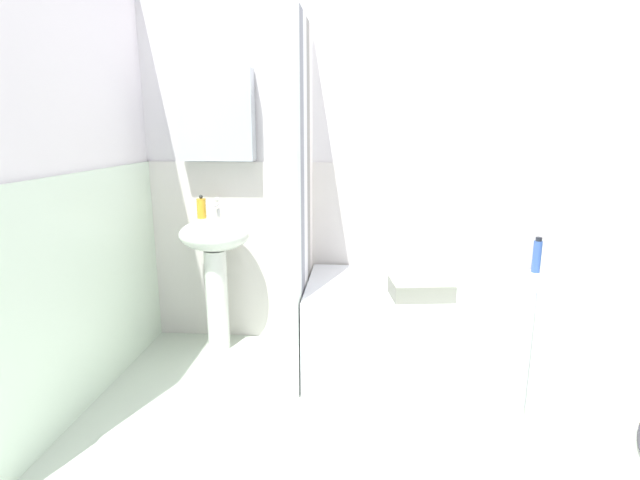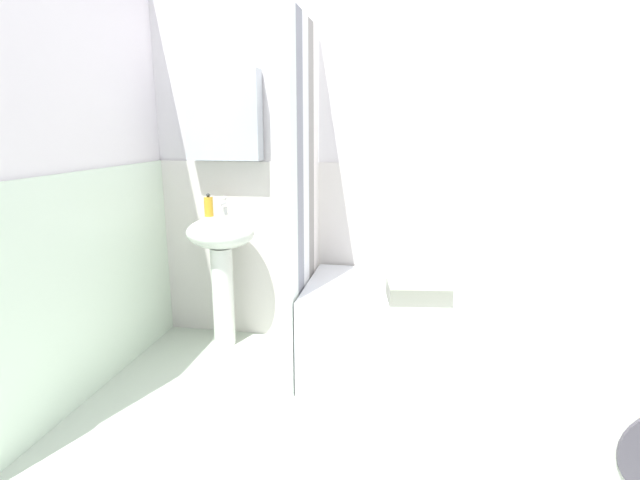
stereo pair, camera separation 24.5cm
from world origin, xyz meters
name	(u,v)px [view 2 (the right image)]	position (x,y,z in m)	size (l,w,h in m)	color
ground_plane	(371,468)	(0.00, 0.00, -0.02)	(4.80, 5.60, 0.04)	beige
wall_back_tiled	(380,172)	(-0.06, 1.26, 1.14)	(3.60, 0.18, 2.40)	silver
wall_left_tiled	(69,189)	(-1.57, 0.34, 1.12)	(0.07, 1.81, 2.40)	silver
sink	(221,253)	(-1.06, 1.03, 0.63)	(0.44, 0.34, 0.86)	white
faucet	(224,206)	(-1.06, 1.11, 0.92)	(0.03, 0.12, 0.12)	silver
soap_dispenser	(209,206)	(-1.14, 1.06, 0.93)	(0.06, 0.06, 0.15)	gold
bathtub	(446,333)	(0.36, 0.84, 0.27)	(1.60, 0.76, 0.53)	white
shower_curtain	(305,203)	(-0.46, 0.84, 1.00)	(0.01, 0.76, 2.00)	white
body_wash_bottle	(568,267)	(1.06, 1.13, 0.62)	(0.05, 0.05, 0.18)	#2A7157
shampoo_bottle	(548,261)	(0.95, 1.16, 0.64)	(0.05, 0.05, 0.22)	#3456A1
towel_folded	(418,292)	(0.18, 0.63, 0.58)	(0.32, 0.22, 0.09)	gray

